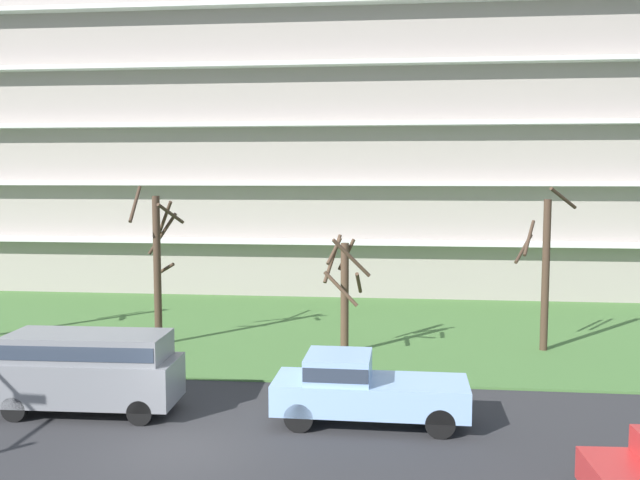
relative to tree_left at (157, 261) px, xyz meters
name	(u,v)px	position (x,y,z in m)	size (l,w,h in m)	color
ground	(178,451)	(4.12, -10.44, -3.47)	(160.00, 160.00, 0.00)	#2D2D30
grass_lawn_strip	(274,328)	(4.12, 3.56, -3.43)	(80.00, 16.00, 0.08)	#477238
apartment_building	(311,131)	(4.12, 17.03, 6.20)	(39.43, 11.90, 19.35)	#9E938C
tree_left	(157,261)	(0.00, 0.00, 0.00)	(2.02, 1.78, 6.49)	#423023
tree_center	(344,289)	(7.59, -0.69, -0.88)	(1.86, 1.86, 4.63)	#4C3828
tree_right	(544,269)	(15.28, 0.75, -0.19)	(2.34, 2.33, 6.50)	#423023
van_gray_center_left	(89,366)	(0.66, -7.94, -2.07)	(5.25, 2.14, 2.36)	slate
pickup_blue_center_right	(362,388)	(8.63, -7.94, -2.45)	(5.43, 2.07, 1.95)	#8CB2E0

